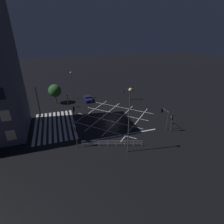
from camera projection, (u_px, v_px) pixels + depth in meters
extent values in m
plane|color=black|center=(112.00, 117.00, 38.32)|extent=(200.00, 200.00, 0.00)
cube|color=silver|center=(73.00, 123.00, 35.97)|extent=(12.65, 0.50, 0.01)
cube|color=silver|center=(69.00, 123.00, 35.72)|extent=(12.65, 0.50, 0.01)
cube|color=silver|center=(64.00, 124.00, 35.47)|extent=(12.65, 0.50, 0.01)
cube|color=silver|center=(59.00, 124.00, 35.22)|extent=(12.65, 0.50, 0.01)
cube|color=silver|center=(55.00, 125.00, 34.97)|extent=(12.65, 0.50, 0.01)
cube|color=silver|center=(50.00, 126.00, 34.72)|extent=(12.65, 0.50, 0.01)
cube|color=silver|center=(45.00, 127.00, 34.47)|extent=(12.65, 0.50, 0.01)
cube|color=silver|center=(40.00, 127.00, 34.22)|extent=(12.65, 0.50, 0.01)
cube|color=silver|center=(36.00, 128.00, 33.98)|extent=(12.65, 0.50, 0.01)
cube|color=silver|center=(99.00, 128.00, 33.80)|extent=(11.03, 11.03, 0.01)
cube|color=silver|center=(91.00, 112.00, 40.64)|extent=(11.03, 11.03, 0.01)
cube|color=silver|center=(108.00, 120.00, 36.81)|extent=(11.03, 11.03, 0.01)
cube|color=silver|center=(105.00, 115.00, 39.10)|extent=(11.03, 11.03, 0.01)
cube|color=silver|center=(116.00, 114.00, 39.83)|extent=(11.03, 11.03, 0.01)
cube|color=silver|center=(120.00, 119.00, 37.55)|extent=(11.03, 11.03, 0.01)
cube|color=silver|center=(122.00, 108.00, 42.85)|extent=(11.03, 11.03, 0.01)
cube|color=silver|center=(136.00, 122.00, 36.00)|extent=(11.03, 11.03, 0.01)
cube|color=silver|center=(125.00, 135.00, 31.84)|extent=(0.30, 12.65, 0.01)
cube|color=beige|center=(11.00, 135.00, 27.96)|extent=(0.06, 1.40, 1.80)
cube|color=beige|center=(5.00, 116.00, 26.47)|extent=(0.06, 1.40, 1.80)
cylinder|color=#424244|center=(172.00, 123.00, 32.09)|extent=(0.11, 0.11, 3.55)
cube|color=black|center=(172.00, 117.00, 31.51)|extent=(0.28, 0.16, 0.90)
sphere|color=black|center=(172.00, 116.00, 31.35)|extent=(0.18, 0.18, 0.18)
sphere|color=orange|center=(171.00, 117.00, 31.48)|extent=(0.18, 0.18, 0.18)
sphere|color=black|center=(171.00, 119.00, 31.60)|extent=(0.18, 0.18, 0.18)
cube|color=black|center=(172.00, 117.00, 31.53)|extent=(0.36, 0.02, 0.98)
cylinder|color=#424244|center=(74.00, 115.00, 34.75)|extent=(0.11, 0.11, 3.75)
cube|color=black|center=(74.00, 109.00, 34.20)|extent=(0.28, 0.16, 0.90)
sphere|color=black|center=(74.00, 108.00, 34.10)|extent=(0.18, 0.18, 0.18)
sphere|color=black|center=(74.00, 109.00, 34.23)|extent=(0.18, 0.18, 0.18)
sphere|color=green|center=(75.00, 110.00, 34.36)|extent=(0.18, 0.18, 0.18)
cube|color=black|center=(73.00, 109.00, 34.17)|extent=(0.36, 0.02, 0.98)
cylinder|color=#424244|center=(167.00, 121.00, 32.59)|extent=(0.11, 0.11, 3.84)
cylinder|color=#424244|center=(165.00, 110.00, 32.72)|extent=(2.05, 0.09, 0.09)
cube|color=black|center=(162.00, 110.00, 33.79)|extent=(0.16, 0.28, 0.90)
sphere|color=black|center=(162.00, 108.00, 33.76)|extent=(0.18, 0.18, 0.18)
sphere|color=orange|center=(162.00, 110.00, 33.89)|extent=(0.18, 0.18, 0.18)
sphere|color=black|center=(162.00, 111.00, 34.02)|extent=(0.18, 0.18, 0.18)
cube|color=black|center=(162.00, 110.00, 33.71)|extent=(0.02, 0.36, 0.98)
cylinder|color=#424244|center=(76.00, 138.00, 27.53)|extent=(0.11, 0.11, 3.85)
cube|color=black|center=(76.00, 129.00, 27.04)|extent=(0.16, 0.28, 0.90)
sphere|color=red|center=(75.00, 127.00, 27.00)|extent=(0.18, 0.18, 0.18)
sphere|color=black|center=(75.00, 129.00, 27.13)|extent=(0.18, 0.18, 0.18)
sphere|color=black|center=(76.00, 131.00, 27.26)|extent=(0.18, 0.18, 0.18)
cube|color=black|center=(76.00, 130.00, 26.96)|extent=(0.02, 0.36, 0.98)
cylinder|color=#424244|center=(132.00, 94.00, 47.30)|extent=(0.11, 0.11, 3.22)
cylinder|color=#424244|center=(128.00, 89.00, 46.31)|extent=(0.09, 2.65, 0.09)
cube|color=black|center=(123.00, 91.00, 46.14)|extent=(0.28, 0.16, 0.90)
sphere|color=black|center=(123.00, 90.00, 45.98)|extent=(0.18, 0.18, 0.18)
sphere|color=orange|center=(123.00, 91.00, 46.10)|extent=(0.18, 0.18, 0.18)
sphere|color=black|center=(123.00, 92.00, 46.23)|extent=(0.18, 0.18, 0.18)
cube|color=black|center=(124.00, 91.00, 46.16)|extent=(0.36, 0.02, 0.98)
cylinder|color=#424244|center=(132.00, 93.00, 46.81)|extent=(0.11, 0.11, 3.80)
cube|color=black|center=(132.00, 88.00, 46.09)|extent=(0.16, 0.28, 0.90)
sphere|color=black|center=(133.00, 87.00, 45.87)|extent=(0.18, 0.18, 0.18)
sphere|color=orange|center=(133.00, 88.00, 46.00)|extent=(0.18, 0.18, 0.18)
sphere|color=black|center=(133.00, 90.00, 46.13)|extent=(0.18, 0.18, 0.18)
cube|color=black|center=(132.00, 88.00, 46.17)|extent=(0.02, 0.36, 0.98)
cylinder|color=#424244|center=(68.00, 101.00, 42.36)|extent=(0.11, 0.11, 3.22)
cube|color=black|center=(67.00, 97.00, 41.77)|extent=(0.16, 0.28, 0.90)
sphere|color=black|center=(67.00, 96.00, 41.54)|extent=(0.18, 0.18, 0.18)
sphere|color=orange|center=(67.00, 97.00, 41.67)|extent=(0.18, 0.18, 0.18)
sphere|color=black|center=(68.00, 98.00, 41.80)|extent=(0.18, 0.18, 0.18)
cube|color=black|center=(67.00, 97.00, 41.84)|extent=(0.02, 0.36, 0.98)
cylinder|color=#424244|center=(129.00, 124.00, 25.25)|extent=(0.14, 0.14, 9.99)
sphere|color=#F9E0B2|center=(130.00, 90.00, 23.06)|extent=(0.49, 0.49, 0.49)
cylinder|color=#424244|center=(40.00, 110.00, 32.02)|extent=(0.14, 0.14, 8.04)
sphere|color=#F9E0B2|center=(35.00, 88.00, 30.25)|extent=(0.45, 0.45, 0.45)
cylinder|color=#424244|center=(72.00, 86.00, 46.83)|extent=(0.14, 0.14, 7.13)
sphere|color=#F9E0B2|center=(71.00, 73.00, 45.25)|extent=(0.44, 0.44, 0.44)
cylinder|color=#473323|center=(56.00, 99.00, 44.96)|extent=(0.22, 0.22, 2.23)
sphere|color=#285B23|center=(55.00, 91.00, 43.98)|extent=(3.17, 3.17, 3.17)
cube|color=#191951|center=(88.00, 99.00, 47.06)|extent=(4.34, 1.76, 0.64)
cube|color=black|center=(88.00, 97.00, 46.92)|extent=(1.82, 1.54, 0.43)
sphere|color=white|center=(91.00, 101.00, 45.41)|extent=(0.16, 0.16, 0.16)
sphere|color=white|center=(87.00, 102.00, 45.10)|extent=(0.16, 0.16, 0.16)
cylinder|color=black|center=(92.00, 101.00, 46.20)|extent=(0.62, 0.20, 0.62)
cylinder|color=black|center=(86.00, 101.00, 45.77)|extent=(0.62, 0.20, 0.62)
cylinder|color=black|center=(90.00, 97.00, 48.51)|extent=(0.62, 0.20, 0.62)
cylinder|color=black|center=(84.00, 98.00, 48.09)|extent=(0.62, 0.20, 0.62)
cylinder|color=#B7B7BC|center=(82.00, 143.00, 28.48)|extent=(0.05, 0.05, 1.05)
cylinder|color=#B7B7BC|center=(91.00, 143.00, 28.48)|extent=(0.05, 0.05, 1.05)
cylinder|color=#B7B7BC|center=(99.00, 143.00, 28.48)|extent=(0.05, 0.05, 1.05)
cylinder|color=#B7B7BC|center=(108.00, 143.00, 28.48)|extent=(0.05, 0.05, 1.05)
cylinder|color=#B7B7BC|center=(116.00, 143.00, 28.48)|extent=(0.05, 0.05, 1.05)
cylinder|color=#B7B7BC|center=(125.00, 143.00, 28.48)|extent=(0.05, 0.05, 1.05)
cylinder|color=#B7B7BC|center=(133.00, 143.00, 28.48)|extent=(0.05, 0.05, 1.05)
cylinder|color=#B7B7BC|center=(142.00, 143.00, 28.48)|extent=(0.05, 0.05, 1.05)
cylinder|color=#B7B7BC|center=(112.00, 141.00, 28.27)|extent=(3.04, 9.35, 0.04)
cylinder|color=#B7B7BC|center=(112.00, 143.00, 28.46)|extent=(3.04, 9.35, 0.04)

